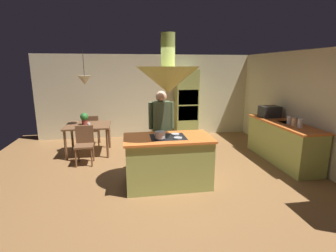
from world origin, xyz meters
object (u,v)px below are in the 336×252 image
object	(u,v)px
dining_table	(88,128)
cooking_pot_on_cooktop	(160,135)
canister_flour	(300,123)
canister_tea	(290,120)
cup_on_table	(89,125)
kitchen_island	(168,161)
potted_plant_on_table	(84,118)
chair_facing_island	(84,142)
chair_by_back_wall	(92,128)
person_at_island	(161,126)
canister_sugar	(295,122)
oven_tower	(186,104)
microwave_on_counter	(270,112)

from	to	relation	value
dining_table	cooking_pot_on_cooktop	distance (m)	2.73
canister_flour	canister_tea	world-z (taller)	canister_flour
cup_on_table	cooking_pot_on_cooktop	size ratio (longest dim) A/B	0.50
kitchen_island	cooking_pot_on_cooktop	world-z (taller)	cooking_pot_on_cooktop
kitchen_island	canister_flour	distance (m)	2.91
potted_plant_on_table	dining_table	bearing A→B (deg)	-14.18
chair_facing_island	cup_on_table	distance (m)	0.55
dining_table	chair_by_back_wall	bearing A→B (deg)	90.00
dining_table	person_at_island	bearing A→B (deg)	-39.63
person_at_island	kitchen_island	bearing A→B (deg)	-88.26
potted_plant_on_table	cup_on_table	size ratio (longest dim) A/B	3.33
chair_by_back_wall	cup_on_table	size ratio (longest dim) A/B	9.67
cup_on_table	canister_flour	xyz separation A→B (m)	(4.48, -1.61, 0.23)
chair_facing_island	canister_tea	bearing A→B (deg)	-9.88
chair_facing_island	canister_flour	size ratio (longest dim) A/B	4.51
person_at_island	chair_facing_island	world-z (taller)	person_at_island
canister_flour	chair_by_back_wall	bearing A→B (deg)	150.89
canister_sugar	oven_tower	bearing A→B (deg)	121.83
chair_facing_island	canister_sugar	world-z (taller)	canister_sugar
kitchen_island	dining_table	size ratio (longest dim) A/B	1.47
potted_plant_on_table	canister_sugar	xyz separation A→B (m)	(4.62, -1.68, 0.09)
cup_on_table	canister_flour	bearing A→B (deg)	-19.70
chair_facing_island	microwave_on_counter	world-z (taller)	microwave_on_counter
dining_table	canister_tea	size ratio (longest dim) A/B	6.01
kitchen_island	oven_tower	world-z (taller)	oven_tower
dining_table	chair_by_back_wall	world-z (taller)	chair_by_back_wall
canister_flour	canister_sugar	xyz separation A→B (m)	(0.00, 0.18, -0.01)
oven_tower	chair_facing_island	distance (m)	3.39
cup_on_table	canister_tea	xyz separation A→B (m)	(4.48, -1.25, 0.22)
canister_tea	cup_on_table	bearing A→B (deg)	164.47
chair_by_back_wall	cooking_pot_on_cooktop	xyz separation A→B (m)	(1.54, -2.92, 0.51)
dining_table	canister_sugar	xyz separation A→B (m)	(4.54, -1.66, 0.36)
kitchen_island	cup_on_table	distance (m)	2.51
potted_plant_on_table	cooking_pot_on_cooktop	world-z (taller)	cooking_pot_on_cooktop
chair_facing_island	kitchen_island	bearing A→B (deg)	-39.70
dining_table	cup_on_table	distance (m)	0.28
dining_table	cooking_pot_on_cooktop	xyz separation A→B (m)	(1.54, -2.23, 0.35)
oven_tower	canister_flour	size ratio (longest dim) A/B	10.90
dining_table	cup_on_table	bearing A→B (deg)	-76.49
chair_facing_island	canister_sugar	distance (m)	4.67
chair_by_back_wall	microwave_on_counter	bearing A→B (deg)	163.54
chair_facing_island	canister_tea	distance (m)	4.64
dining_table	potted_plant_on_table	size ratio (longest dim) A/B	3.64
potted_plant_on_table	cup_on_table	world-z (taller)	potted_plant_on_table
canister_flour	cooking_pot_on_cooktop	bearing A→B (deg)	-172.58
kitchen_island	canister_flour	bearing A→B (deg)	5.24
canister_flour	chair_facing_island	bearing A→B (deg)	165.77
kitchen_island	microwave_on_counter	xyz separation A→B (m)	(2.84, 1.45, 0.60)
person_at_island	canister_flour	world-z (taller)	person_at_island
oven_tower	potted_plant_on_table	xyz separation A→B (m)	(-2.88, -1.12, -0.12)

